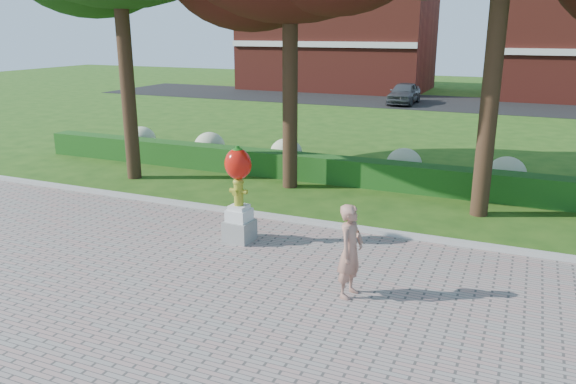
# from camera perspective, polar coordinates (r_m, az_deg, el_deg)

# --- Properties ---
(ground) EXTENTS (100.00, 100.00, 0.00)m
(ground) POSITION_cam_1_polar(r_m,az_deg,el_deg) (11.06, -2.58, -8.35)
(ground) COLOR #214912
(ground) RESTS_ON ground
(curb) EXTENTS (40.00, 0.18, 0.15)m
(curb) POSITION_cam_1_polar(r_m,az_deg,el_deg) (13.59, 2.96, -3.21)
(curb) COLOR #ADADA5
(curb) RESTS_ON ground
(lawn_hedge) EXTENTS (24.00, 0.70, 0.80)m
(lawn_hedge) POSITION_cam_1_polar(r_m,az_deg,el_deg) (17.14, 7.69, 1.94)
(lawn_hedge) COLOR #194D16
(lawn_hedge) RESTS_ON ground
(hydrangea_row) EXTENTS (20.10, 1.10, 0.99)m
(hydrangea_row) POSITION_cam_1_polar(r_m,az_deg,el_deg) (17.91, 10.35, 2.94)
(hydrangea_row) COLOR #ADB68B
(hydrangea_row) RESTS_ON ground
(street) EXTENTS (50.00, 8.00, 0.02)m
(street) POSITION_cam_1_polar(r_m,az_deg,el_deg) (37.56, 16.66, 8.60)
(street) COLOR black
(street) RESTS_ON ground
(building_left) EXTENTS (14.00, 8.00, 7.00)m
(building_left) POSITION_cam_1_polar(r_m,az_deg,el_deg) (45.39, 5.05, 14.85)
(building_left) COLOR maroon
(building_left) RESTS_ON ground
(hydrant_sculpture) EXTENTS (0.63, 0.62, 2.16)m
(hydrant_sculpture) POSITION_cam_1_polar(r_m,az_deg,el_deg) (12.29, -5.04, 0.05)
(hydrant_sculpture) COLOR gray
(hydrant_sculpture) RESTS_ON walkway
(woman) EXTENTS (0.49, 0.67, 1.69)m
(woman) POSITION_cam_1_polar(r_m,az_deg,el_deg) (9.87, 6.36, -5.97)
(woman) COLOR #A87360
(woman) RESTS_ON walkway
(parked_car) EXTENTS (1.60, 3.96, 1.35)m
(parked_car) POSITION_cam_1_polar(r_m,az_deg,el_deg) (36.54, 11.71, 9.83)
(parked_car) COLOR #42454A
(parked_car) RESTS_ON street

